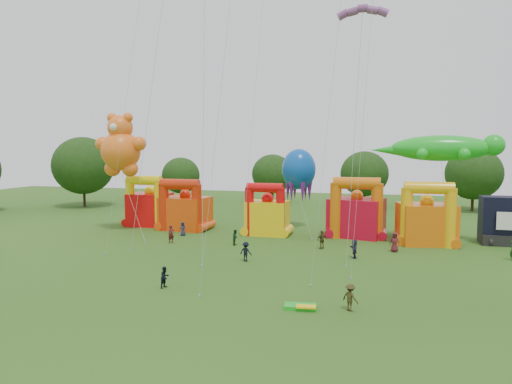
% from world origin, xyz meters
% --- Properties ---
extents(ground, '(160.00, 160.00, 0.00)m').
position_xyz_m(ground, '(0.00, 0.00, 0.00)').
color(ground, '#295317').
rests_on(ground, ground).
extents(tree_ring, '(127.11, 129.25, 12.07)m').
position_xyz_m(tree_ring, '(-1.22, 0.63, 6.26)').
color(tree_ring, '#352314').
rests_on(tree_ring, ground).
extents(bouncy_castle_0, '(5.60, 4.68, 6.60)m').
position_xyz_m(bouncy_castle_0, '(-18.33, 29.56, 2.50)').
color(bouncy_castle_0, red).
rests_on(bouncy_castle_0, ground).
extents(bouncy_castle_1, '(6.06, 5.12, 6.36)m').
position_xyz_m(bouncy_castle_1, '(-12.74, 28.09, 2.41)').
color(bouncy_castle_1, '#EE470C').
rests_on(bouncy_castle_1, ground).
extents(bouncy_castle_2, '(4.70, 3.78, 6.12)m').
position_xyz_m(bouncy_castle_2, '(-2.01, 27.23, 2.34)').
color(bouncy_castle_2, yellow).
rests_on(bouncy_castle_2, ground).
extents(bouncy_castle_3, '(6.67, 5.83, 6.87)m').
position_xyz_m(bouncy_castle_3, '(8.09, 28.62, 2.59)').
color(bouncy_castle_3, red).
rests_on(bouncy_castle_3, ground).
extents(bouncy_castle_4, '(6.18, 5.36, 6.65)m').
position_xyz_m(bouncy_castle_4, '(15.35, 26.26, 2.52)').
color(bouncy_castle_4, orange).
rests_on(bouncy_castle_4, ground).
extents(teddy_bear_kite, '(9.75, 8.53, 14.37)m').
position_xyz_m(teddy_bear_kite, '(-17.53, 23.21, 5.82)').
color(teddy_bear_kite, orange).
rests_on(teddy_bear_kite, ground).
extents(gecko_kite, '(13.40, 5.08, 11.56)m').
position_xyz_m(gecko_kite, '(16.81, 27.62, 8.98)').
color(gecko_kite, green).
rests_on(gecko_kite, ground).
extents(octopus_kite, '(4.96, 9.34, 10.08)m').
position_xyz_m(octopus_kite, '(1.39, 31.15, 4.76)').
color(octopus_kite, '#0B4DAC').
rests_on(octopus_kite, ground).
extents(parafoil_kites, '(24.03, 10.23, 32.19)m').
position_xyz_m(parafoil_kites, '(-6.75, 16.97, 14.15)').
color(parafoil_kites, red).
rests_on(parafoil_kites, ground).
extents(diamond_kites, '(25.18, 19.86, 42.29)m').
position_xyz_m(diamond_kites, '(0.53, 14.05, 17.72)').
color(diamond_kites, red).
rests_on(diamond_kites, ground).
extents(folded_kite_bundle, '(2.11, 1.29, 0.31)m').
position_xyz_m(folded_kite_bundle, '(5.74, 3.60, 0.14)').
color(folded_kite_bundle, green).
rests_on(folded_kite_bundle, ground).
extents(spectator_0, '(0.83, 0.57, 1.62)m').
position_xyz_m(spectator_0, '(-11.22, 24.08, 0.81)').
color(spectator_0, '#24243D').
rests_on(spectator_0, ground).
extents(spectator_1, '(0.80, 0.82, 1.90)m').
position_xyz_m(spectator_1, '(-10.78, 20.05, 0.95)').
color(spectator_1, '#521717').
rests_on(spectator_1, ground).
extents(spectator_2, '(0.67, 0.83, 1.63)m').
position_xyz_m(spectator_2, '(-3.84, 20.76, 0.81)').
color(spectator_2, '#16371C').
rests_on(spectator_2, ground).
extents(spectator_3, '(1.23, 0.86, 1.74)m').
position_xyz_m(spectator_3, '(-0.93, 14.41, 0.87)').
color(spectator_3, black).
rests_on(spectator_3, ground).
extents(spectator_4, '(1.15, 1.04, 1.88)m').
position_xyz_m(spectator_4, '(5.06, 21.17, 0.94)').
color(spectator_4, '#453B1B').
rests_on(spectator_4, ground).
extents(spectator_5, '(0.99, 1.70, 1.75)m').
position_xyz_m(spectator_5, '(8.36, 17.96, 0.87)').
color(spectator_5, '#26243D').
rests_on(spectator_5, ground).
extents(spectator_6, '(0.95, 0.65, 1.90)m').
position_xyz_m(spectator_6, '(12.02, 21.58, 0.95)').
color(spectator_6, '#561820').
rests_on(spectator_6, ground).
extents(spectator_8, '(0.79, 0.89, 1.55)m').
position_xyz_m(spectator_8, '(-4.41, 5.45, 0.77)').
color(spectator_8, black).
rests_on(spectator_8, ground).
extents(spectator_9, '(1.26, 1.13, 1.70)m').
position_xyz_m(spectator_9, '(8.73, 4.01, 0.85)').
color(spectator_9, '#373116').
rests_on(spectator_9, ground).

